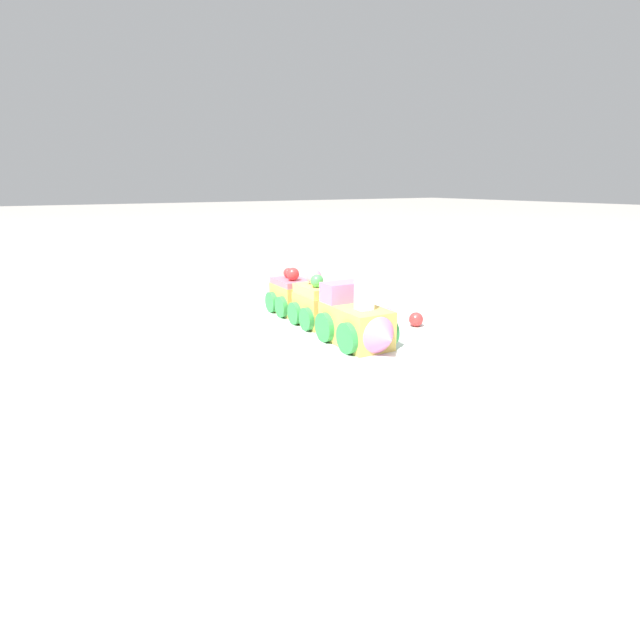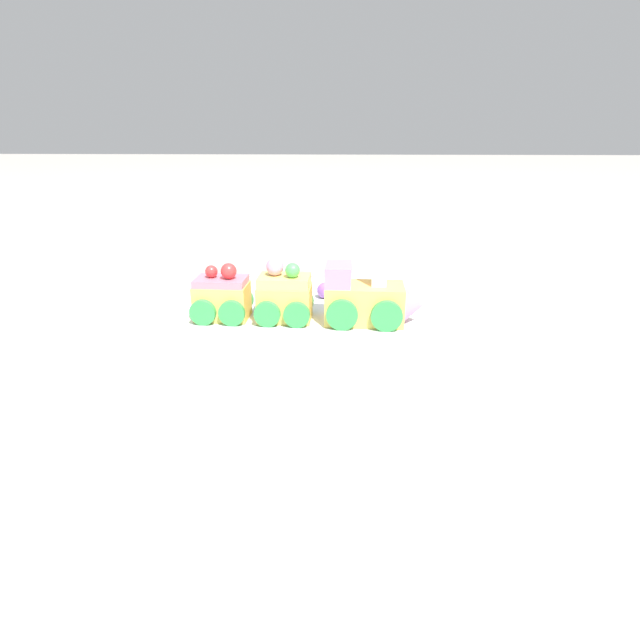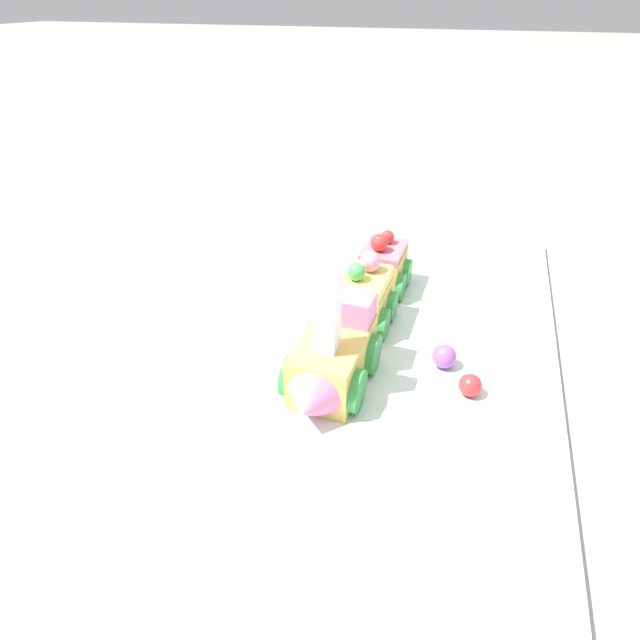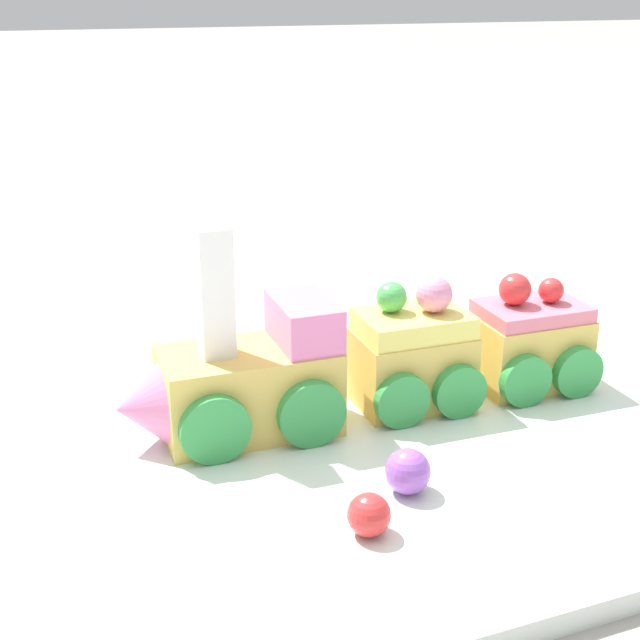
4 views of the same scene
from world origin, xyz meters
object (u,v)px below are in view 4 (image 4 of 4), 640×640
Objects in this scene: cake_car_strawberry at (529,344)px; gumball_red at (369,515)px; cake_train_locomotive at (237,382)px; cake_car_lemon at (412,357)px; gumball_purple at (408,471)px.

gumball_red is at bearing 37.03° from cake_car_strawberry.
cake_car_lemon is (-0.11, 0.00, -0.00)m from cake_train_locomotive.
cake_train_locomotive is 1.56× the size of cake_car_lemon.
cake_car_lemon reaches higher than cake_car_strawberry.
cake_train_locomotive is 0.11m from gumball_purple.
cake_car_lemon is 1.08× the size of cake_car_strawberry.
cake_car_lemon is at bearing -179.95° from cake_train_locomotive.
cake_train_locomotive is at bearing -57.48° from gumball_purple.
cake_car_strawberry is (-0.19, 0.01, -0.00)m from cake_train_locomotive.
gumball_red is at bearing 104.36° from cake_train_locomotive.
cake_train_locomotive is 0.11m from cake_car_lemon.
cake_car_lemon is 3.88× the size of gumball_red.
cake_car_strawberry reaches higher than gumball_purple.
cake_car_lemon is 0.14m from gumball_red.
gumball_purple is 0.04m from gumball_red.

